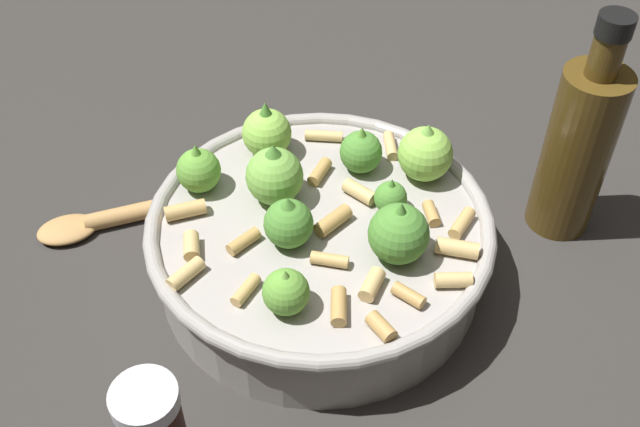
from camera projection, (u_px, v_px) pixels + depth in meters
name	position (u px, v px, depth m)	size (l,w,h in m)	color
ground_plane	(320.00, 272.00, 0.64)	(2.40, 2.40, 0.00)	#2D2B28
cooking_pan	(321.00, 237.00, 0.62)	(0.28, 0.28, 0.11)	#9E9993
olive_oil_bottle	(578.00, 147.00, 0.63)	(0.06, 0.06, 0.21)	#4C3814
wooden_spoon	(158.00, 208.00, 0.69)	(0.20, 0.18, 0.02)	#B2844C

